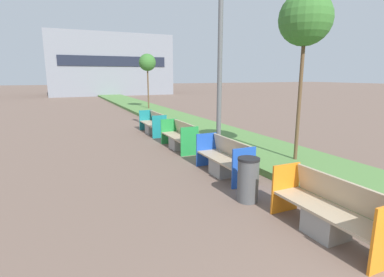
{
  "coord_description": "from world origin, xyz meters",
  "views": [
    {
      "loc": [
        -2.9,
        -0.04,
        2.55
      ],
      "look_at": [
        0.9,
        8.34,
        0.6
      ],
      "focal_mm": 28.0,
      "sensor_mm": 36.0,
      "label": 1
    }
  ],
  "objects": [
    {
      "name": "street_lamp_post",
      "position": [
        1.55,
        7.81,
        4.56
      ],
      "size": [
        0.24,
        0.44,
        8.34
      ],
      "color": "#56595B",
      "rests_on": "ground"
    },
    {
      "name": "litter_bin",
      "position": [
        0.54,
        4.77,
        0.46
      ],
      "size": [
        0.45,
        0.45,
        0.92
      ],
      "color": "#4C4F51",
      "rests_on": "ground"
    },
    {
      "name": "sapling_tree_far",
      "position": [
        3.25,
        21.23,
        3.41
      ],
      "size": [
        1.2,
        1.2,
        4.04
      ],
      "color": "brown",
      "rests_on": "ground"
    },
    {
      "name": "bench_blue_frame",
      "position": [
        0.94,
        6.41,
        0.36
      ],
      "size": [
        0.65,
        1.93,
        0.94
      ],
      "color": "gray",
      "rests_on": "ground"
    },
    {
      "name": "bench_orange_frame",
      "position": [
        0.94,
        3.11,
        0.36
      ],
      "size": [
        0.65,
        1.98,
        0.94
      ],
      "color": "gray",
      "rests_on": "ground"
    },
    {
      "name": "sapling_tree_near",
      "position": [
        3.25,
        6.32,
        3.97
      ],
      "size": [
        1.4,
        1.4,
        4.7
      ],
      "color": "brown",
      "rests_on": "ground"
    },
    {
      "name": "building_backdrop",
      "position": [
        4.0,
        42.53,
        3.84
      ],
      "size": [
        15.34,
        8.69,
        7.68
      ],
      "color": "gray",
      "rests_on": "ground"
    },
    {
      "name": "bench_teal_frame",
      "position": [
        0.94,
        12.62,
        0.37
      ],
      "size": [
        0.65,
        2.1,
        0.94
      ],
      "color": "gray",
      "rests_on": "ground"
    },
    {
      "name": "planter_grass_strip",
      "position": [
        3.2,
        12.0,
        0.09
      ],
      "size": [
        2.8,
        120.0,
        0.18
      ],
      "color": "#568442",
      "rests_on": "ground"
    },
    {
      "name": "bench_green_frame",
      "position": [
        0.94,
        9.5,
        0.36
      ],
      "size": [
        0.65,
        1.98,
        0.94
      ],
      "color": "gray",
      "rests_on": "ground"
    }
  ]
}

